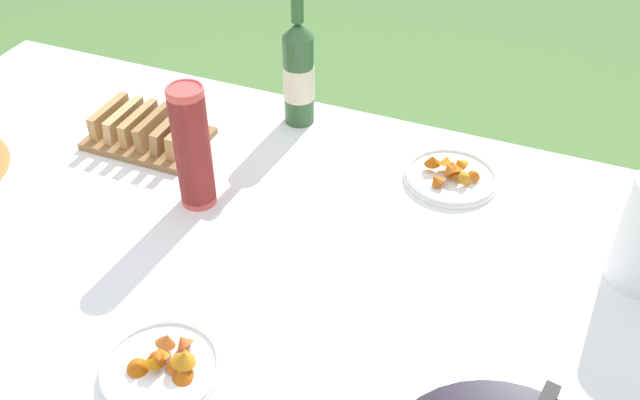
{
  "coord_description": "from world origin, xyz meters",
  "views": [
    {
      "loc": [
        0.59,
        -0.81,
        1.6
      ],
      "look_at": [
        0.19,
        0.18,
        0.73
      ],
      "focal_mm": 40.0,
      "sensor_mm": 36.0,
      "label": 1
    }
  ],
  "objects_px": {
    "snack_plate_left": "(163,366)",
    "snack_plate_near": "(451,175)",
    "cider_bottle_green": "(300,73)",
    "bread_board": "(148,131)",
    "cup_stack": "(192,148)"
  },
  "relations": [
    {
      "from": "cider_bottle_green",
      "to": "snack_plate_near",
      "type": "relative_size",
      "value": 1.67
    },
    {
      "from": "snack_plate_left",
      "to": "snack_plate_near",
      "type": "bearing_deg",
      "value": 65.62
    },
    {
      "from": "snack_plate_left",
      "to": "cider_bottle_green",
      "type": "bearing_deg",
      "value": 96.64
    },
    {
      "from": "cider_bottle_green",
      "to": "snack_plate_left",
      "type": "xyz_separation_m",
      "value": [
        0.09,
        -0.76,
        -0.11
      ]
    },
    {
      "from": "snack_plate_near",
      "to": "snack_plate_left",
      "type": "xyz_separation_m",
      "value": [
        -0.3,
        -0.66,
        -0.0
      ]
    },
    {
      "from": "snack_plate_near",
      "to": "snack_plate_left",
      "type": "relative_size",
      "value": 1.03
    },
    {
      "from": "cup_stack",
      "to": "snack_plate_left",
      "type": "distance_m",
      "value": 0.45
    },
    {
      "from": "cider_bottle_green",
      "to": "snack_plate_near",
      "type": "distance_m",
      "value": 0.42
    },
    {
      "from": "cider_bottle_green",
      "to": "bread_board",
      "type": "distance_m",
      "value": 0.37
    },
    {
      "from": "snack_plate_near",
      "to": "snack_plate_left",
      "type": "bearing_deg",
      "value": -114.38
    },
    {
      "from": "snack_plate_left",
      "to": "bread_board",
      "type": "height_order",
      "value": "bread_board"
    },
    {
      "from": "cider_bottle_green",
      "to": "bread_board",
      "type": "xyz_separation_m",
      "value": [
        -0.29,
        -0.21,
        -0.1
      ]
    },
    {
      "from": "snack_plate_near",
      "to": "snack_plate_left",
      "type": "height_order",
      "value": "snack_plate_near"
    },
    {
      "from": "cup_stack",
      "to": "cider_bottle_green",
      "type": "bearing_deg",
      "value": 78.23
    },
    {
      "from": "cup_stack",
      "to": "bread_board",
      "type": "bearing_deg",
      "value": 145.81
    }
  ]
}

